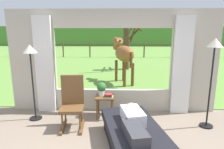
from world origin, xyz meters
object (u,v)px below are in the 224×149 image
horse (123,54)px  pasture_tree (127,44)px  rocking_chair (72,102)px  recliner_sofa (133,135)px  reclining_person (133,121)px  potted_plant (102,88)px  side_table (105,100)px  floor_lamp_right (214,56)px  book_stack (109,95)px  floor_lamp_left (31,60)px

horse → pasture_tree: 2.77m
rocking_chair → pasture_tree: bearing=72.7°
recliner_sofa → rocking_chair: rocking_chair is taller
recliner_sofa → reclining_person: (0.00, -0.05, 0.30)m
rocking_chair → potted_plant: (0.58, 0.55, 0.16)m
pasture_tree → rocking_chair: bearing=-102.6°
side_table → floor_lamp_right: (2.25, -0.43, 1.11)m
pasture_tree → recliner_sofa: bearing=-91.4°
potted_plant → book_stack: bearing=-35.6°
rocking_chair → book_stack: 0.87m
side_table → horse: horse is taller
recliner_sofa → book_stack: bearing=100.4°
side_table → potted_plant: bearing=143.1°
side_table → rocking_chair: bearing=-143.3°
potted_plant → pasture_tree: pasture_tree is taller
potted_plant → horse: horse is taller
floor_lamp_left → horse: horse is taller
rocking_chair → side_table: 0.83m
reclining_person → book_stack: reclining_person is taller
floor_lamp_right → horse: 3.96m
potted_plant → horse: bearing=79.2°
recliner_sofa → floor_lamp_left: bearing=142.1°
reclining_person → floor_lamp_left: 2.63m
floor_lamp_right → book_stack: bearing=170.3°
potted_plant → floor_lamp_right: floor_lamp_right is taller
recliner_sofa → potted_plant: potted_plant is taller
reclining_person → potted_plant: bearing=103.9°
book_stack → floor_lamp_right: bearing=-9.7°
rocking_chair → horse: 3.82m
rocking_chair → floor_lamp_right: bearing=-3.5°
reclining_person → floor_lamp_right: 2.13m
book_stack → floor_lamp_left: floor_lamp_left is taller
book_stack → pasture_tree: bearing=83.6°
reclining_person → side_table: (-0.59, 1.29, -0.10)m
floor_lamp_right → floor_lamp_left: bearing=176.3°
potted_plant → floor_lamp_left: bearing=-171.0°
recliner_sofa → reclining_person: size_ratio=1.30×
rocking_chair → side_table: bearing=32.0°
side_table → horse: size_ratio=0.29×
reclining_person → floor_lamp_right: floor_lamp_right is taller
rocking_chair → floor_lamp_left: (-0.97, 0.31, 0.86)m
potted_plant → recliner_sofa: bearing=-62.9°
recliner_sofa → floor_lamp_right: (1.66, 0.81, 1.32)m
rocking_chair → potted_plant: bearing=38.9°
side_table → floor_lamp_right: bearing=-10.9°
potted_plant → reclining_person: bearing=-63.8°
reclining_person → pasture_tree: size_ratio=0.49×
reclining_person → rocking_chair: bearing=135.0°
potted_plant → floor_lamp_right: (2.33, -0.49, 0.84)m
reclining_person → pasture_tree: pasture_tree is taller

